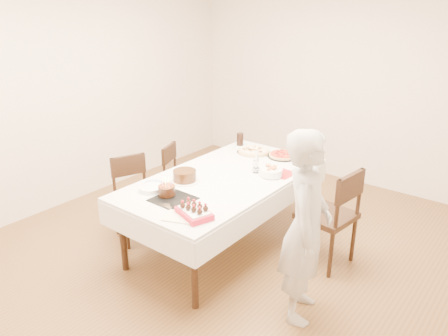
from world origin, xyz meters
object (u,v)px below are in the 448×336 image
Objects in this scene: dining_table at (224,211)px; strawberry_box at (194,212)px; chair_left_dessert at (136,200)px; cola_glass at (240,139)px; pizza_pepperoni at (283,155)px; pizza_white at (254,151)px; pasta_bowl at (271,172)px; chair_left_savory at (183,178)px; layer_cake at (185,176)px; chair_right_savory at (327,215)px; taper_candle at (256,159)px; birthday_cake at (167,187)px; person at (306,228)px.

dining_table is 0.95m from strawberry_box.
cola_glass is (0.34, 1.34, 0.39)m from chair_left_dessert.
cola_glass is (-0.61, 0.04, 0.05)m from pizza_pepperoni.
pizza_white is at bearing -24.27° from cola_glass.
pasta_bowl is (0.53, -0.45, 0.02)m from pizza_white.
strawberry_box is (0.78, -1.68, -0.04)m from cola_glass.
pizza_pepperoni is 0.62m from cola_glass.
pizza_white is at bearing -95.45° from chair_left_dessert.
layer_cake is (0.65, -0.65, 0.41)m from chair_left_savory.
cola_glass is 1.23m from layer_cake.
chair_right_savory is at bearing 20.24° from dining_table.
pizza_pepperoni is at bearing 110.00° from pasta_bowl.
chair_left_dessert is at bearing -146.54° from pasta_bowl.
strawberry_box is at bearing -84.23° from pizza_pepperoni.
birthday_cake is (-0.31, -0.95, -0.05)m from taper_candle.
chair_left_savory is (-1.82, -0.02, -0.09)m from chair_right_savory.
chair_right_savory is 1.51m from birthday_cake.
layer_cake is 0.93× the size of strawberry_box.
person is 1.62m from pizza_pepperoni.
chair_left_dessert is 1.96m from person.
pizza_pepperoni is (-0.98, 1.29, -0.00)m from person.
layer_cake is at bearing -124.67° from dining_table.
pasta_bowl is at bearing 47.35° from layer_cake.
pizza_white is at bearing 25.26° from person.
pizza_white is 0.60m from taper_candle.
strawberry_box is at bearing -72.35° from pizza_white.
chair_right_savory is 3.46× the size of layer_cake.
person is 2.08m from cola_glass.
chair_right_savory is at bearing 4.42° from pasta_bowl.
dining_table is at bearing -139.35° from pasta_bowl.
strawberry_box is (0.45, -0.14, -0.05)m from birthday_cake.
taper_candle reaches higher than chair_right_savory.
cola_glass is (-0.46, 0.89, 0.45)m from dining_table.
chair_left_dessert is at bearing -166.84° from layer_cake.
chair_right_savory is 0.86m from person.
taper_candle reaches higher than pizza_white.
cola_glass reaches higher than pasta_bowl.
chair_right_savory is 1.34m from strawberry_box.
taper_candle is at bearing -168.20° from chair_right_savory.
chair_left_savory is 2.10× the size of pizza_white.
pasta_bowl is 0.78× the size of taper_candle.
pizza_pepperoni is at bearing 79.37° from birthday_cake.
chair_right_savory reaches higher than layer_cake.
strawberry_box is at bearing -175.13° from chair_left_dessert.
chair_left_savory is (-0.88, 0.33, 0.02)m from dining_table.
chair_right_savory reaches higher than cola_glass.
pasta_bowl reaches higher than pizza_white.
cola_glass reaches higher than dining_table.
dining_table is 7.63× the size of taper_candle.
chair_right_savory reaches higher than dining_table.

